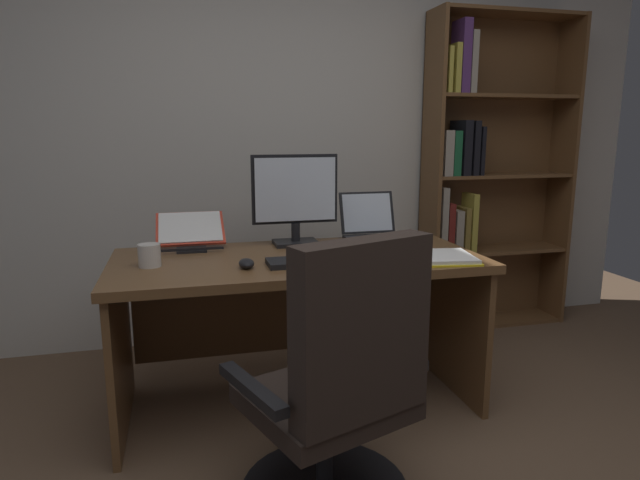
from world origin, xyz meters
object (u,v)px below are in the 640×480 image
object	(u,v)px
laptop	(373,230)
pen	(364,248)
open_binder	(417,258)
notepad	(360,250)
monitor	(295,200)
computer_mouse	(246,263)
keyboard	(316,261)
bookshelf	(480,181)
coffee_mug	(149,255)
desk	(295,293)
office_chair	(339,402)
reading_stand_with_book	(190,231)

from	to	relation	value
laptop	pen	bearing A→B (deg)	-119.47
open_binder	notepad	distance (m)	0.31
monitor	computer_mouse	distance (m)	0.56
keyboard	pen	distance (m)	0.35
bookshelf	coffee_mug	size ratio (longest dim) A/B	20.87
desk	office_chair	world-z (taller)	office_chair
computer_mouse	pen	size ratio (longest dim) A/B	0.74
bookshelf	reading_stand_with_book	distance (m)	1.94
bookshelf	office_chair	size ratio (longest dim) A/B	2.05
computer_mouse	monitor	bearing A→B (deg)	54.64
monitor	open_binder	world-z (taller)	monitor
open_binder	computer_mouse	bearing A→B (deg)	-174.49
reading_stand_with_book	coffee_mug	size ratio (longest dim) A/B	3.39
desk	open_binder	distance (m)	0.61
bookshelf	coffee_mug	xyz separation A→B (m)	(-2.05, -0.84, -0.20)
pen	open_binder	bearing A→B (deg)	-56.70
desk	notepad	xyz separation A→B (m)	(0.32, -0.04, 0.20)
notepad	office_chair	bearing A→B (deg)	-112.74
computer_mouse	pen	xyz separation A→B (m)	(0.59, 0.20, -0.01)
desk	coffee_mug	world-z (taller)	coffee_mug
office_chair	notepad	size ratio (longest dim) A/B	4.72
desk	pen	world-z (taller)	pen
computer_mouse	reading_stand_with_book	distance (m)	0.54
keyboard	reading_stand_with_book	world-z (taller)	reading_stand_with_book
pen	coffee_mug	world-z (taller)	coffee_mug
office_chair	laptop	bearing A→B (deg)	44.95
reading_stand_with_book	open_binder	xyz separation A→B (m)	(0.97, -0.54, -0.07)
laptop	pen	size ratio (longest dim) A/B	2.27
pen	office_chair	bearing A→B (deg)	-113.91
open_binder	office_chair	bearing A→B (deg)	-123.23
office_chair	laptop	world-z (taller)	office_chair
bookshelf	monitor	distance (m)	1.46
office_chair	coffee_mug	world-z (taller)	office_chair
reading_stand_with_book	pen	world-z (taller)	reading_stand_with_book
monitor	open_binder	size ratio (longest dim) A/B	0.83
bookshelf	laptop	bearing A→B (deg)	-149.88
computer_mouse	open_binder	distance (m)	0.76
office_chair	monitor	world-z (taller)	monitor
reading_stand_with_book	open_binder	world-z (taller)	reading_stand_with_book
monitor	reading_stand_with_book	world-z (taller)	monitor
desk	keyboard	distance (m)	0.32
keyboard	bookshelf	bearing A→B (deg)	35.65
reading_stand_with_book	open_binder	size ratio (longest dim) A/B	0.60
office_chair	keyboard	distance (m)	0.71
bookshelf	reading_stand_with_book	bearing A→B (deg)	-165.61
monitor	reading_stand_with_book	bearing A→B (deg)	172.44
open_binder	pen	xyz separation A→B (m)	(-0.16, 0.25, 0.00)
open_binder	notepad	world-z (taller)	open_binder
monitor	coffee_mug	size ratio (longest dim) A/B	4.66
bookshelf	computer_mouse	distance (m)	1.93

